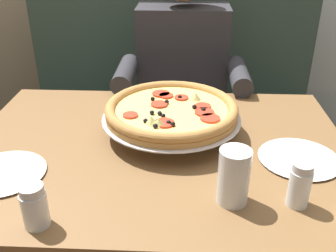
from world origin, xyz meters
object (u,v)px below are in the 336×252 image
object	(u,v)px
dining_table	(157,174)
shaker_oregano	(35,209)
booth_bench	(170,118)
diner_main	(182,82)
plate_near_right	(299,157)
plate_near_left	(3,171)
pizza	(172,111)
shaker_parmesan	(299,187)
drinking_glass	(233,180)

from	to	relation	value
dining_table	shaker_oregano	world-z (taller)	shaker_oregano
booth_bench	diner_main	world-z (taller)	diner_main
booth_bench	plate_near_right	bearing A→B (deg)	-66.81
diner_main	plate_near_right	bearing A→B (deg)	-63.34
plate_near_right	plate_near_left	bearing A→B (deg)	-172.09
pizza	shaker_oregano	xyz separation A→B (m)	(-0.28, -0.43, -0.03)
pizza	dining_table	bearing A→B (deg)	-114.98
plate_near_right	booth_bench	bearing A→B (deg)	113.19
pizza	plate_near_left	world-z (taller)	pizza
shaker_parmesan	drinking_glass	xyz separation A→B (m)	(-0.15, 0.01, 0.01)
drinking_glass	shaker_parmesan	bearing A→B (deg)	-2.08
pizza	shaker_parmesan	bearing A→B (deg)	-47.31
diner_main	drinking_glass	world-z (taller)	diner_main
dining_table	shaker_oregano	xyz separation A→B (m)	(-0.24, -0.35, 0.14)
drinking_glass	diner_main	bearing A→B (deg)	98.68
shaker_parmesan	plate_near_left	bearing A→B (deg)	173.41
booth_bench	pizza	size ratio (longest dim) A/B	3.54
drinking_glass	shaker_oregano	bearing A→B (deg)	-166.48
dining_table	diner_main	bearing A→B (deg)	84.05
pizza	shaker_oregano	size ratio (longest dim) A/B	4.15
pizza	drinking_glass	xyz separation A→B (m)	(0.16, -0.33, -0.02)
diner_main	pizza	bearing A→B (deg)	-92.69
plate_near_left	pizza	bearing A→B (deg)	29.91
booth_bench	drinking_glass	distance (m)	1.22
shaker_parmesan	plate_near_left	size ratio (longest dim) A/B	0.51
diner_main	shaker_oregano	distance (m)	1.02
dining_table	shaker_parmesan	distance (m)	0.45
shaker_parmesan	plate_near_right	xyz separation A→B (m)	(0.05, 0.20, -0.04)
pizza	plate_near_right	distance (m)	0.39
dining_table	diner_main	distance (m)	0.62
dining_table	plate_near_left	xyz separation A→B (m)	(-0.39, -0.16, 0.11)
dining_table	plate_near_right	size ratio (longest dim) A/B	5.04
dining_table	drinking_glass	world-z (taller)	drinking_glass
booth_bench	plate_near_left	distance (m)	1.18
dining_table	pizza	world-z (taller)	pizza
plate_near_right	diner_main	bearing A→B (deg)	116.66
plate_near_left	diner_main	bearing A→B (deg)	59.70
dining_table	drinking_glass	xyz separation A→B (m)	(0.20, -0.24, 0.16)
diner_main	shaker_parmesan	distance (m)	0.92
dining_table	drinking_glass	bearing A→B (deg)	-51.19
shaker_parmesan	drinking_glass	bearing A→B (deg)	177.92
diner_main	plate_near_left	bearing A→B (deg)	-120.30
plate_near_left	drinking_glass	size ratio (longest dim) A/B	1.58
booth_bench	dining_table	distance (m)	0.92
shaker_oregano	drinking_glass	bearing A→B (deg)	13.52
dining_table	pizza	xyz separation A→B (m)	(0.04, 0.08, 0.18)
shaker_parmesan	drinking_glass	size ratio (longest dim) A/B	0.81
shaker_oregano	pizza	bearing A→B (deg)	57.44
dining_table	drinking_glass	distance (m)	0.35
pizza	plate_near_left	bearing A→B (deg)	-150.09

